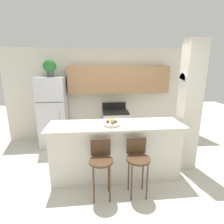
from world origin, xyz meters
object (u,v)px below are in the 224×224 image
(stove_range, at_px, (115,126))
(bar_stool_right, at_px, (138,159))
(potted_plant_on_fridge, at_px, (50,67))
(refrigerator, at_px, (54,112))
(fruit_bowl, at_px, (112,124))
(bar_stool_left, at_px, (101,161))

(stove_range, distance_m, bar_stool_right, 2.15)
(bar_stool_right, relative_size, potted_plant_on_fridge, 2.21)
(refrigerator, xyz_separation_m, potted_plant_on_fridge, (-0.00, 0.00, 1.15))
(stove_range, height_order, bar_stool_right, stove_range)
(stove_range, bearing_deg, fruit_bowl, -98.64)
(refrigerator, xyz_separation_m, bar_stool_right, (1.74, -2.10, -0.28))
(potted_plant_on_fridge, xyz_separation_m, fruit_bowl, (1.37, -1.66, -0.97))
(refrigerator, xyz_separation_m, fruit_bowl, (1.37, -1.66, 0.18))
(refrigerator, height_order, bar_stool_right, refrigerator)
(stove_range, distance_m, bar_stool_left, 2.19)
(stove_range, xyz_separation_m, bar_stool_right, (0.11, -2.14, 0.17))
(potted_plant_on_fridge, height_order, fruit_bowl, potted_plant_on_fridge)
(refrigerator, height_order, potted_plant_on_fridge, potted_plant_on_fridge)
(potted_plant_on_fridge, distance_m, fruit_bowl, 2.36)
(bar_stool_right, height_order, potted_plant_on_fridge, potted_plant_on_fridge)
(potted_plant_on_fridge, relative_size, fruit_bowl, 1.44)
(bar_stool_left, xyz_separation_m, potted_plant_on_fridge, (-1.16, 2.10, 1.43))
(potted_plant_on_fridge, bearing_deg, refrigerator, -63.06)
(stove_range, xyz_separation_m, fruit_bowl, (-0.26, -1.69, 0.62))
(bar_stool_left, height_order, potted_plant_on_fridge, potted_plant_on_fridge)
(stove_range, bearing_deg, refrigerator, -178.80)
(refrigerator, distance_m, bar_stool_left, 2.42)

